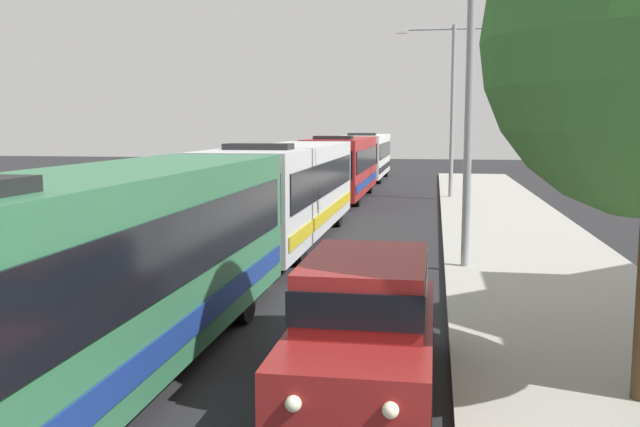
# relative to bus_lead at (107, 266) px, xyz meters

# --- Properties ---
(bus_lead) EXTENTS (2.58, 11.47, 3.21)m
(bus_lead) POSITION_rel_bus_lead_xyz_m (0.00, 0.00, 0.00)
(bus_lead) COLOR #33724C
(bus_lead) RESTS_ON ground_plane
(bus_second_in_line) EXTENTS (2.58, 12.32, 3.21)m
(bus_second_in_line) POSITION_rel_bus_lead_xyz_m (0.00, 12.35, 0.00)
(bus_second_in_line) COLOR silver
(bus_second_in_line) RESTS_ON ground_plane
(bus_middle) EXTENTS (2.58, 10.72, 3.21)m
(bus_middle) POSITION_rel_bus_lead_xyz_m (-0.00, 25.45, -0.00)
(bus_middle) COLOR maroon
(bus_middle) RESTS_ON ground_plane
(bus_fourth_in_line) EXTENTS (2.58, 10.62, 3.21)m
(bus_fourth_in_line) POSITION_rel_bus_lead_xyz_m (-0.00, 37.94, -0.00)
(bus_fourth_in_line) COLOR silver
(bus_fourth_in_line) RESTS_ON ground_plane
(white_suv) EXTENTS (1.86, 4.79, 1.90)m
(white_suv) POSITION_rel_bus_lead_xyz_m (3.70, 0.10, -0.66)
(white_suv) COLOR maroon
(white_suv) RESTS_ON ground_plane
(streetlamp_mid) EXTENTS (6.14, 0.28, 8.97)m
(streetlamp_mid) POSITION_rel_bus_lead_xyz_m (5.40, 8.49, 3.91)
(streetlamp_mid) COLOR gray
(streetlamp_mid) RESTS_ON sidewalk
(streetlamp_far) EXTENTS (5.59, 0.28, 8.39)m
(streetlamp_far) POSITION_rel_bus_lead_xyz_m (5.40, 25.89, 3.57)
(streetlamp_far) COLOR gray
(streetlamp_far) RESTS_ON sidewalk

